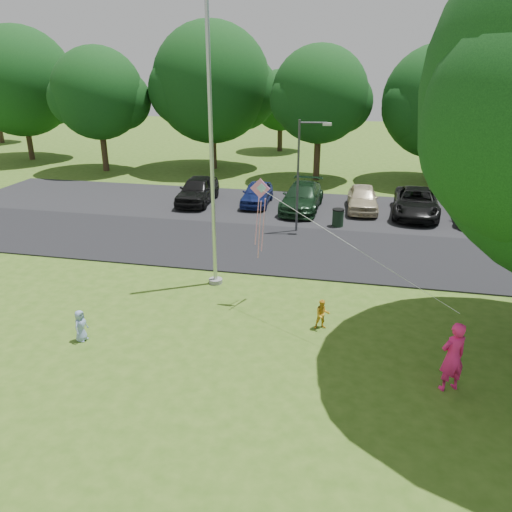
% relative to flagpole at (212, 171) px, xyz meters
% --- Properties ---
extents(ground, '(120.00, 120.00, 0.00)m').
position_rel_flagpole_xyz_m(ground, '(3.50, -5.00, -4.17)').
color(ground, '#395D18').
rests_on(ground, ground).
extents(park_road, '(60.00, 6.00, 0.06)m').
position_rel_flagpole_xyz_m(park_road, '(3.50, 4.00, -4.14)').
color(park_road, black).
rests_on(park_road, ground).
extents(parking_strip, '(42.00, 7.00, 0.06)m').
position_rel_flagpole_xyz_m(parking_strip, '(3.50, 10.50, -4.14)').
color(parking_strip, black).
rests_on(parking_strip, ground).
extents(flagpole, '(0.50, 0.50, 10.00)m').
position_rel_flagpole_xyz_m(flagpole, '(0.00, 0.00, 0.00)').
color(flagpole, '#B7BABF').
rests_on(flagpole, ground).
extents(street_lamp, '(1.47, 0.35, 5.24)m').
position_rel_flagpole_xyz_m(street_lamp, '(2.31, 6.56, -1.02)').
color(street_lamp, '#3F3F44').
rests_on(street_lamp, ground).
extents(trash_can, '(0.59, 0.59, 0.93)m').
position_rel_flagpole_xyz_m(trash_can, '(4.01, 7.63, -3.70)').
color(trash_can, black).
rests_on(trash_can, ground).
extents(tree_row, '(64.35, 11.94, 10.88)m').
position_rel_flagpole_xyz_m(tree_row, '(5.09, 19.23, 1.55)').
color(tree_row, '#332316').
rests_on(tree_row, ground).
extents(horizon_trees, '(77.46, 7.20, 7.02)m').
position_rel_flagpole_xyz_m(horizon_trees, '(7.56, 28.88, 0.14)').
color(horizon_trees, '#332316').
rests_on(horizon_trees, ground).
extents(parked_cars, '(17.08, 5.26, 1.48)m').
position_rel_flagpole_xyz_m(parked_cars, '(4.36, 10.42, -3.40)').
color(parked_cars, black).
rests_on(parked_cars, ground).
extents(woman, '(0.81, 0.71, 1.87)m').
position_rel_flagpole_xyz_m(woman, '(7.51, -4.93, -3.23)').
color(woman, '#F52077').
rests_on(woman, ground).
extents(child_yellow, '(0.55, 0.48, 0.95)m').
position_rel_flagpole_xyz_m(child_yellow, '(4.14, -2.53, -3.69)').
color(child_yellow, gold).
rests_on(child_yellow, ground).
extents(child_blue, '(0.38, 0.52, 0.97)m').
position_rel_flagpole_xyz_m(child_blue, '(-2.69, -4.73, -3.68)').
color(child_blue, '#879DCF').
rests_on(child_blue, ground).
extents(kite, '(5.94, 4.14, 2.78)m').
position_rel_flagpole_xyz_m(kite, '(2.02, -1.15, -0.69)').
color(kite, pink).
rests_on(kite, ground).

